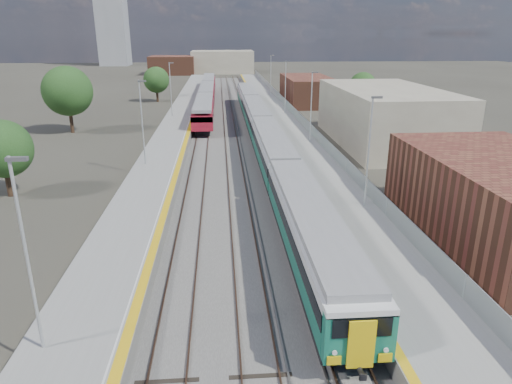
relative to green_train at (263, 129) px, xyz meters
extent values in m
plane|color=#47443A|center=(-1.50, 6.34, -2.09)|extent=(320.00, 320.00, 0.00)
cube|color=#565451|center=(-3.75, 8.84, -2.06)|extent=(10.50, 155.00, 0.06)
cube|color=#4C3323|center=(-0.72, 11.34, -1.98)|extent=(0.07, 160.00, 0.14)
cube|color=#4C3323|center=(0.72, 11.34, -1.98)|extent=(0.07, 160.00, 0.14)
cube|color=#4C3323|center=(-4.22, 11.34, -1.98)|extent=(0.07, 160.00, 0.14)
cube|color=#4C3323|center=(-2.78, 11.34, -1.98)|extent=(0.07, 160.00, 0.14)
cube|color=#4C3323|center=(-7.72, 11.34, -1.98)|extent=(0.07, 160.00, 0.14)
cube|color=#4C3323|center=(-6.28, 11.34, -1.98)|extent=(0.07, 160.00, 0.14)
cube|color=gray|center=(-1.05, 11.34, -1.99)|extent=(0.08, 160.00, 0.10)
cube|color=gray|center=(-2.45, 11.34, -1.99)|extent=(0.08, 160.00, 0.10)
cube|color=slate|center=(3.75, 8.84, -1.59)|extent=(4.70, 155.00, 1.00)
cube|color=gray|center=(3.75, 8.84, -1.08)|extent=(4.70, 155.00, 0.03)
cube|color=gold|center=(1.65, 8.84, -1.06)|extent=(0.40, 155.00, 0.01)
cube|color=gray|center=(5.95, 8.84, -0.49)|extent=(0.06, 155.00, 1.20)
cylinder|color=#9EA0A3|center=(5.10, -21.66, 2.68)|extent=(0.12, 0.12, 7.50)
cube|color=#4C4C4F|center=(5.35, -21.66, 6.33)|extent=(0.70, 0.18, 0.14)
cylinder|color=#9EA0A3|center=(5.10, -1.66, 2.68)|extent=(0.12, 0.12, 7.50)
cube|color=#4C4C4F|center=(5.35, -1.66, 6.33)|extent=(0.70, 0.18, 0.14)
cylinder|color=#9EA0A3|center=(5.10, 18.34, 2.68)|extent=(0.12, 0.12, 7.50)
cube|color=#4C4C4F|center=(5.35, 18.34, 6.33)|extent=(0.70, 0.18, 0.14)
cylinder|color=#9EA0A3|center=(5.10, 38.34, 2.68)|extent=(0.12, 0.12, 7.50)
cube|color=#4C4C4F|center=(5.35, 38.34, 6.33)|extent=(0.70, 0.18, 0.14)
cube|color=slate|center=(-10.55, 8.84, -1.59)|extent=(4.30, 155.00, 1.00)
cube|color=gray|center=(-10.55, 8.84, -1.08)|extent=(4.30, 155.00, 0.03)
cube|color=gold|center=(-8.65, 8.84, -1.06)|extent=(0.45, 155.00, 0.01)
cube|color=silver|center=(-9.00, 8.84, -1.06)|extent=(0.08, 155.00, 0.01)
cylinder|color=#9EA0A3|center=(-11.70, -35.66, 2.68)|extent=(0.12, 0.12, 7.50)
cube|color=#4C4C4F|center=(-11.45, -35.66, 6.33)|extent=(0.70, 0.18, 0.14)
cylinder|color=#9EA0A3|center=(-11.70, -9.66, 2.68)|extent=(0.12, 0.12, 7.50)
cube|color=#4C4C4F|center=(-11.45, -9.66, 6.33)|extent=(0.70, 0.18, 0.14)
cylinder|color=#9EA0A3|center=(-11.70, 16.34, 2.68)|extent=(0.12, 0.12, 7.50)
cube|color=#4C4C4F|center=(-11.45, 16.34, 6.33)|extent=(0.70, 0.18, 0.14)
cube|color=brown|center=(12.50, -25.66, 0.51)|extent=(9.00, 16.00, 5.20)
cube|color=gray|center=(14.50, 1.34, 1.11)|extent=(11.00, 22.00, 6.40)
cube|color=brown|center=(11.50, 34.34, 0.31)|extent=(8.00, 18.00, 4.80)
cube|color=gray|center=(-3.50, 106.34, 1.41)|extent=(20.00, 14.00, 7.00)
cube|color=brown|center=(-19.50, 101.34, 0.71)|extent=(14.00, 12.00, 5.60)
cube|color=gray|center=(-46.50, 146.34, 17.91)|extent=(11.00, 11.00, 40.00)
cube|color=black|center=(0.00, -27.90, -1.27)|extent=(2.54, 18.23, 0.43)
cube|color=#13614E|center=(0.00, -27.90, -0.52)|extent=(2.64, 18.23, 1.07)
cube|color=black|center=(0.00, -27.90, 0.32)|extent=(2.69, 18.23, 0.73)
cube|color=silver|center=(0.00, -27.90, 0.90)|extent=(2.64, 18.23, 0.45)
cube|color=gray|center=(0.00, -27.90, 1.30)|extent=(2.34, 18.23, 0.37)
cube|color=black|center=(0.00, -9.16, -1.27)|extent=(2.54, 18.23, 0.43)
cube|color=#13614E|center=(0.00, -9.16, -0.52)|extent=(2.64, 18.23, 1.07)
cube|color=black|center=(0.00, -9.16, 0.32)|extent=(2.69, 18.23, 0.73)
cube|color=silver|center=(0.00, -9.16, 0.90)|extent=(2.64, 18.23, 0.45)
cube|color=gray|center=(0.00, -9.16, 1.30)|extent=(2.34, 18.23, 0.37)
cube|color=black|center=(0.00, 9.57, -1.27)|extent=(2.54, 18.23, 0.43)
cube|color=#13614E|center=(0.00, 9.57, -0.52)|extent=(2.64, 18.23, 1.07)
cube|color=black|center=(0.00, 9.57, 0.32)|extent=(2.69, 18.23, 0.73)
cube|color=silver|center=(0.00, 9.57, 0.90)|extent=(2.64, 18.23, 0.45)
cube|color=gray|center=(0.00, 9.57, 1.30)|extent=(2.34, 18.23, 0.37)
cube|color=black|center=(0.00, 28.30, -1.27)|extent=(2.54, 18.23, 0.43)
cube|color=#13614E|center=(0.00, 28.30, -0.52)|extent=(2.64, 18.23, 1.07)
cube|color=black|center=(0.00, 28.30, 0.32)|extent=(2.69, 18.23, 0.73)
cube|color=silver|center=(0.00, 28.30, 0.90)|extent=(2.64, 18.23, 0.45)
cube|color=gray|center=(0.00, 28.30, 1.30)|extent=(2.34, 18.23, 0.37)
cube|color=#13614E|center=(0.00, -37.25, -0.08)|extent=(2.62, 0.56, 1.96)
cube|color=black|center=(0.00, -37.54, 0.48)|extent=(2.15, 0.06, 0.75)
cube|color=yellow|center=(0.00, -37.59, -0.17)|extent=(0.98, 0.09, 1.96)
cube|color=black|center=(-7.00, 13.68, -1.64)|extent=(1.81, 15.37, 0.63)
cube|color=maroon|center=(-7.00, 13.68, -0.14)|extent=(2.66, 18.08, 1.90)
cube|color=black|center=(-7.00, 13.68, 0.34)|extent=(2.72, 18.08, 0.67)
cube|color=gray|center=(-7.00, 13.68, 1.29)|extent=(2.38, 18.08, 0.38)
cube|color=black|center=(-7.00, 32.26, -1.64)|extent=(1.81, 15.37, 0.63)
cube|color=maroon|center=(-7.00, 32.26, -0.14)|extent=(2.66, 18.08, 1.90)
cube|color=black|center=(-7.00, 32.26, 0.34)|extent=(2.72, 18.08, 0.67)
cube|color=gray|center=(-7.00, 32.26, 1.29)|extent=(2.38, 18.08, 0.38)
cube|color=black|center=(-7.00, 50.83, -1.64)|extent=(1.81, 15.37, 0.63)
cube|color=maroon|center=(-7.00, 50.83, -0.14)|extent=(2.66, 18.08, 1.90)
cube|color=black|center=(-7.00, 50.83, 0.34)|extent=(2.72, 18.08, 0.67)
cube|color=gray|center=(-7.00, 50.83, 1.29)|extent=(2.38, 18.08, 0.38)
cylinder|color=#382619|center=(-21.64, -14.86, -1.02)|extent=(0.44, 0.44, 2.14)
sphere|color=#1E3E18|center=(-21.64, -14.86, 1.78)|extent=(4.53, 4.53, 4.53)
cylinder|color=#382619|center=(-24.12, 10.18, -0.60)|extent=(0.44, 0.44, 2.98)
sphere|color=#1E3E18|center=(-24.12, 10.18, 3.29)|extent=(6.28, 6.28, 6.28)
cylinder|color=#382619|center=(-16.54, 38.26, -0.95)|extent=(0.44, 0.44, 2.28)
sphere|color=#1E3E18|center=(-16.54, 38.26, 2.02)|extent=(4.80, 4.80, 4.80)
cylinder|color=#382619|center=(19.49, 26.55, -1.00)|extent=(0.44, 0.44, 2.17)
sphere|color=#1E3E18|center=(19.49, 26.55, 1.84)|extent=(4.59, 4.59, 4.59)
camera|label=1|loc=(-4.77, -50.68, 10.21)|focal=32.00mm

